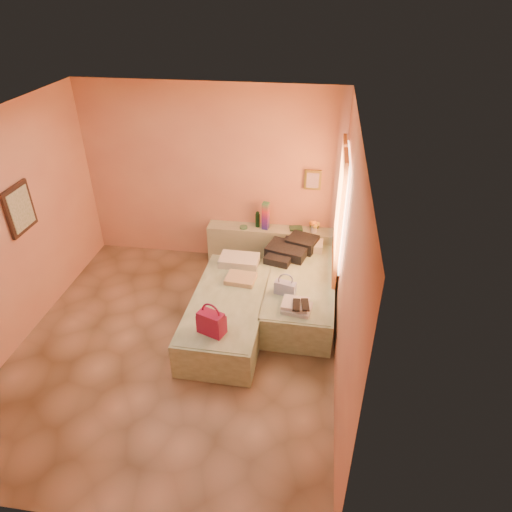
{
  "coord_description": "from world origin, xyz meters",
  "views": [
    {
      "loc": [
        1.64,
        -4.16,
        4.07
      ],
      "look_at": [
        0.9,
        0.85,
        0.9
      ],
      "focal_mm": 32.0,
      "sensor_mm": 36.0,
      "label": 1
    }
  ],
  "objects": [
    {
      "name": "sandal_pair",
      "position": [
        1.54,
        0.27,
        0.61
      ],
      "size": [
        0.19,
        0.24,
        0.02
      ],
      "primitive_type": "cube",
      "rotation": [
        0.0,
        0.0,
        0.04
      ],
      "color": "black",
      "rests_on": "towel_stack"
    },
    {
      "name": "magenta_handbag",
      "position": [
        0.54,
        -0.24,
        0.65
      ],
      "size": [
        0.36,
        0.28,
        0.29
      ],
      "primitive_type": "cube",
      "rotation": [
        0.0,
        0.0,
        -0.36
      ],
      "color": "maroon",
      "rests_on": "bed_left"
    },
    {
      "name": "green_book",
      "position": [
        1.34,
        2.13,
        0.67
      ],
      "size": [
        0.22,
        0.18,
        0.03
      ],
      "primitive_type": "cube",
      "rotation": [
        0.0,
        0.0,
        0.19
      ],
      "color": "#284A32",
      "rests_on": "headboard_ledge"
    },
    {
      "name": "blue_handbag",
      "position": [
        1.32,
        0.63,
        0.59
      ],
      "size": [
        0.3,
        0.18,
        0.18
      ],
      "primitive_type": "cube",
      "rotation": [
        0.0,
        0.0,
        -0.24
      ],
      "color": "#455BA7",
      "rests_on": "bed_right"
    },
    {
      "name": "room_walls",
      "position": [
        0.21,
        0.57,
        1.79
      ],
      "size": [
        4.02,
        4.51,
        2.81
      ],
      "color": "#E4A279",
      "rests_on": "ground"
    },
    {
      "name": "headboard_ledge",
      "position": [
        0.98,
        2.1,
        0.33
      ],
      "size": [
        2.05,
        0.3,
        0.65
      ],
      "primitive_type": "cube",
      "color": "#A1AD8E",
      "rests_on": "ground"
    },
    {
      "name": "clothes_pile",
      "position": [
        1.31,
        1.6,
        0.59
      ],
      "size": [
        0.75,
        0.75,
        0.19
      ],
      "primitive_type": "cube",
      "rotation": [
        0.0,
        0.0,
        -0.24
      ],
      "color": "black",
      "rests_on": "bed_right"
    },
    {
      "name": "flower_vase",
      "position": [
        1.62,
        2.08,
        0.76
      ],
      "size": [
        0.18,
        0.18,
        0.23
      ],
      "primitive_type": "cube",
      "rotation": [
        0.0,
        0.0,
        -0.04
      ],
      "color": "beige",
      "rests_on": "headboard_ledge"
    },
    {
      "name": "bed_left",
      "position": [
        0.6,
        0.44,
        0.25
      ],
      "size": [
        0.94,
        2.02,
        0.5
      ],
      "primitive_type": "cube",
      "rotation": [
        0.0,
        0.0,
        -0.02
      ],
      "color": "beige",
      "rests_on": "ground"
    },
    {
      "name": "bed_right",
      "position": [
        1.5,
        1.05,
        0.25
      ],
      "size": [
        0.94,
        2.02,
        0.5
      ],
      "primitive_type": "cube",
      "rotation": [
        0.0,
        0.0,
        -0.02
      ],
      "color": "beige",
      "rests_on": "ground"
    },
    {
      "name": "water_bottle",
      "position": [
        0.74,
        2.13,
        0.77
      ],
      "size": [
        0.09,
        0.09,
        0.25
      ],
      "primitive_type": "cylinder",
      "rotation": [
        0.0,
        0.0,
        -0.33
      ],
      "color": "#153B1C",
      "rests_on": "headboard_ledge"
    },
    {
      "name": "rainbow_box",
      "position": [
        0.87,
        2.08,
        0.87
      ],
      "size": [
        0.12,
        0.12,
        0.44
      ],
      "primitive_type": "cube",
      "rotation": [
        0.0,
        0.0,
        -0.2
      ],
      "color": "maroon",
      "rests_on": "headboard_ledge"
    },
    {
      "name": "ground",
      "position": [
        0.0,
        0.0,
        0.0
      ],
      "size": [
        4.5,
        4.5,
        0.0
      ],
      "primitive_type": "plane",
      "color": "tan",
      "rests_on": "ground"
    },
    {
      "name": "towel_stack",
      "position": [
        1.49,
        0.32,
        0.55
      ],
      "size": [
        0.39,
        0.35,
        0.1
      ],
      "primitive_type": "cube",
      "rotation": [
        0.0,
        0.0,
        -0.14
      ],
      "color": "silver",
      "rests_on": "bed_right"
    },
    {
      "name": "khaki_garment",
      "position": [
        0.69,
        0.83,
        0.53
      ],
      "size": [
        0.42,
        0.35,
        0.07
      ],
      "primitive_type": "cube",
      "rotation": [
        0.0,
        0.0,
        -0.09
      ],
      "color": "tan",
      "rests_on": "bed_left"
    },
    {
      "name": "small_dish",
      "position": [
        0.53,
        2.04,
        0.67
      ],
      "size": [
        0.13,
        0.13,
        0.03
      ],
      "primitive_type": "cylinder",
      "rotation": [
        0.0,
        0.0,
        0.08
      ],
      "color": "#447D56",
      "rests_on": "headboard_ledge"
    }
  ]
}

